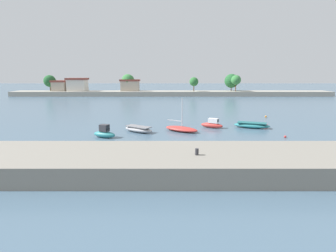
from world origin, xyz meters
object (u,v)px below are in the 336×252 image
object	(u,v)px
mooring_buoy_2	(266,125)
mooring_buoy_0	(285,137)
moored_boat_0	(105,133)
mooring_buoy_3	(105,126)
moored_boat_1	(139,129)
mooring_bollard	(197,152)
moored_boat_2	(182,129)
moored_boat_4	(252,125)
moored_boat_3	(212,124)
mooring_buoy_1	(266,117)

from	to	relation	value
mooring_buoy_2	mooring_buoy_0	bearing A→B (deg)	-92.09
moored_boat_0	mooring_buoy_0	bearing A→B (deg)	22.65
mooring_buoy_2	mooring_buoy_3	distance (m)	26.49
moored_boat_1	mooring_buoy_0	xyz separation A→B (m)	(20.23, -3.54, -0.27)
mooring_bollard	moored_boat_0	bearing A→B (deg)	129.94
mooring_bollard	moored_boat_1	distance (m)	18.00
moored_boat_0	mooring_buoy_3	bearing A→B (deg)	126.19
mooring_bollard	moored_boat_1	xyz separation A→B (m)	(-6.83, 16.58, -1.60)
mooring_buoy_2	moored_boat_2	bearing A→B (deg)	-165.09
moored_boat_4	mooring_buoy_2	xyz separation A→B (m)	(2.77, 1.25, -0.21)
mooring_buoy_0	mooring_bollard	bearing A→B (deg)	-135.78
moored_boat_4	mooring_buoy_2	distance (m)	3.05
moored_boat_2	mooring_buoy_3	bearing A→B (deg)	-162.52
mooring_buoy_3	moored_boat_3	bearing A→B (deg)	-3.56
moored_boat_0	mooring_buoy_2	world-z (taller)	moored_boat_0
moored_boat_1	mooring_buoy_3	world-z (taller)	moored_boat_1
mooring_bollard	mooring_buoy_0	distance (m)	18.79
mooring_bollard	mooring_buoy_3	distance (m)	24.41
mooring_buoy_0	mooring_buoy_3	world-z (taller)	mooring_buoy_0
mooring_bollard	mooring_buoy_2	distance (m)	24.98
moored_boat_2	mooring_buoy_1	world-z (taller)	moored_boat_2
mooring_bollard	mooring_buoy_1	world-z (taller)	mooring_bollard
mooring_buoy_0	mooring_buoy_1	bearing A→B (deg)	78.21
mooring_buoy_0	moored_boat_0	bearing A→B (deg)	179.59
mooring_bollard	moored_boat_1	bearing A→B (deg)	112.39
mooring_buoy_1	mooring_buoy_2	distance (m)	9.42
moored_boat_1	mooring_buoy_1	xyz separation A→B (m)	(23.70, 13.11, -0.24)
moored_boat_4	mooring_buoy_2	size ratio (longest dim) A/B	13.39
moored_boat_1	moored_boat_3	world-z (taller)	moored_boat_3
mooring_bollard	mooring_buoy_3	size ratio (longest dim) A/B	1.83
moored_boat_1	moored_boat_3	xyz separation A→B (m)	(11.42, 3.04, 0.14)
moored_boat_2	mooring_buoy_0	distance (m)	14.41
moored_boat_3	mooring_bollard	bearing A→B (deg)	-74.52
moored_boat_1	moored_boat_3	size ratio (longest dim) A/B	1.35
moored_boat_1	moored_boat_2	distance (m)	6.41
mooring_buoy_0	mooring_buoy_1	world-z (taller)	mooring_buoy_1
moored_boat_2	mooring_buoy_0	xyz separation A→B (m)	(13.83, -4.02, -0.22)
moored_boat_0	mooring_bollard	bearing A→B (deg)	-27.00
mooring_bollard	mooring_buoy_0	size ratio (longest dim) A/B	1.77
moored_boat_4	mooring_buoy_0	world-z (taller)	moored_boat_4
mooring_bollard	mooring_buoy_2	bearing A→B (deg)	56.69
moored_boat_1	moored_boat_0	bearing A→B (deg)	-107.86
moored_boat_3	mooring_buoy_1	bearing A→B (deg)	68.00
moored_boat_1	mooring_buoy_1	distance (m)	27.08
moored_boat_2	moored_boat_4	distance (m)	11.62
mooring_bollard	mooring_buoy_2	xyz separation A→B (m)	(13.68, 20.82, -1.81)
mooring_buoy_2	moored_boat_0	bearing A→B (deg)	-162.92
moored_boat_3	mooring_buoy_2	distance (m)	9.18
mooring_buoy_1	mooring_bollard	bearing A→B (deg)	-119.62
moored_boat_0	moored_boat_1	distance (m)	5.41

